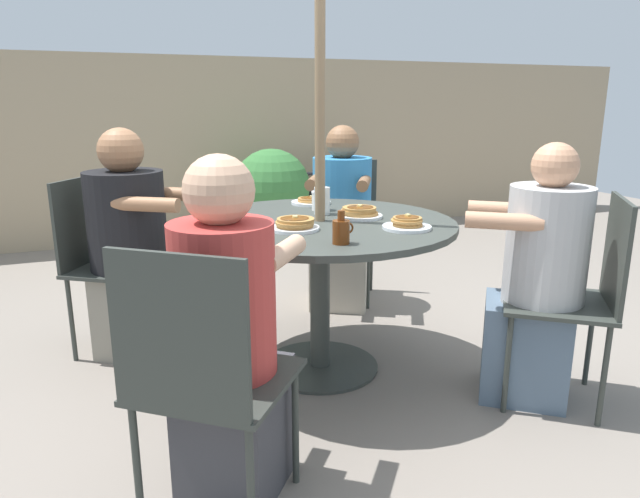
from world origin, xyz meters
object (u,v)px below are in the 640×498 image
at_px(pancake_plate_a, 295,225).
at_px(pancake_plate_b, 407,224).
at_px(diner_north, 135,255).
at_px(patio_chair_east, 203,372).
at_px(potted_shrub, 272,192).
at_px(patio_chair_south, 581,288).
at_px(pancake_plate_c, 311,201).
at_px(diner_east, 229,347).
at_px(diner_south, 536,286).
at_px(patio_table, 320,245).
at_px(bicycle, 303,199).
at_px(patio_chair_north, 103,254).
at_px(syrup_bottle, 341,231).
at_px(diner_west, 341,225).
at_px(patio_chair_west, 344,219).
at_px(drinking_glass_a, 322,201).
at_px(coffee_cup, 320,201).
at_px(pancake_plate_d, 360,213).

xyz_separation_m(pancake_plate_a, pancake_plate_b, (0.47, -0.16, -0.00)).
height_order(diner_north, patio_chair_east, diner_north).
bearing_deg(pancake_plate_a, potted_shrub, 75.92).
relative_size(patio_chair_south, pancake_plate_c, 4.25).
xyz_separation_m(diner_north, pancake_plate_b, (1.12, -0.84, 0.25)).
distance_m(diner_east, pancake_plate_a, 0.80).
xyz_separation_m(diner_south, pancake_plate_c, (-0.66, 1.05, 0.25)).
distance_m(diner_north, pancake_plate_b, 1.42).
xyz_separation_m(patio_table, bicycle, (0.89, 2.79, -0.26)).
height_order(patio_chair_east, potted_shrub, patio_chair_east).
bearing_deg(patio_chair_north, diner_east, 47.48).
height_order(diner_north, diner_south, diner_north).
relative_size(pancake_plate_c, potted_shrub, 0.24).
bearing_deg(patio_chair_north, patio_chair_east, 42.35).
bearing_deg(syrup_bottle, patio_chair_south, -14.34).
distance_m(patio_table, diner_south, 0.99).
relative_size(patio_chair_south, diner_west, 0.79).
height_order(pancake_plate_a, syrup_bottle, syrup_bottle).
bearing_deg(diner_west, patio_chair_west, -90.00).
distance_m(drinking_glass_a, potted_shrub, 2.39).
distance_m(diner_south, coffee_cup, 1.13).
height_order(patio_chair_east, pancake_plate_b, patio_chair_east).
relative_size(pancake_plate_b, syrup_bottle, 1.62).
bearing_deg(patio_chair_south, diner_east, 130.01).
height_order(patio_table, diner_south, diner_south).
bearing_deg(pancake_plate_a, patio_chair_south, -27.10).
xyz_separation_m(diner_north, diner_south, (1.60, -1.14, -0.01)).
xyz_separation_m(diner_north, diner_west, (1.30, 0.32, -0.01)).
xyz_separation_m(pancake_plate_b, bicycle, (0.60, 3.10, -0.40)).
bearing_deg(patio_chair_east, pancake_plate_b, 69.13).
bearing_deg(bicycle, patio_chair_east, -118.84).
distance_m(patio_table, diner_north, 0.99).
distance_m(patio_table, pancake_plate_a, 0.27).
distance_m(patio_chair_south, potted_shrub, 3.23).
height_order(drinking_glass_a, bicycle, drinking_glass_a).
xyz_separation_m(patio_table, pancake_plate_d, (0.21, 0.00, 0.14)).
relative_size(patio_table, coffee_cup, 13.10).
distance_m(pancake_plate_d, drinking_glass_a, 0.21).
xyz_separation_m(patio_chair_south, potted_shrub, (-0.44, 3.20, -0.02)).
xyz_separation_m(patio_chair_east, drinking_glass_a, (0.79, 1.06, 0.30)).
bearing_deg(bicycle, coffee_cup, -112.68).
relative_size(pancake_plate_b, pancake_plate_c, 1.00).
relative_size(diner_south, coffee_cup, 11.65).
xyz_separation_m(diner_east, drinking_glass_a, (0.68, 0.92, 0.29)).
distance_m(diner_west, pancake_plate_d, 0.93).
relative_size(patio_chair_south, bicycle, 0.60).
height_order(diner_east, pancake_plate_b, diner_east).
distance_m(patio_chair_west, syrup_bottle, 1.63).
distance_m(patio_chair_north, coffee_cup, 1.17).
height_order(diner_south, potted_shrub, diner_south).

